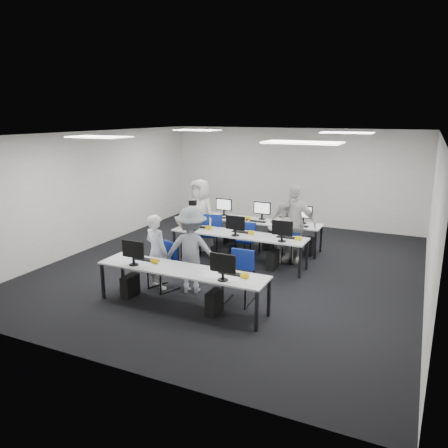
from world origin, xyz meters
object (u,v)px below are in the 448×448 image
at_px(student_1, 283,231).
at_px(photographer, 191,250).
at_px(chair_5, 215,238).
at_px(chair_1, 239,287).
at_px(student_3, 293,224).
at_px(student_2, 200,215).
at_px(student_0, 157,252).
at_px(desk_mid, 238,236).
at_px(chair_6, 249,244).
at_px(chair_7, 291,248).
at_px(chair_2, 209,241).
at_px(chair_0, 164,275).
at_px(chair_4, 286,248).
at_px(desk_front, 181,272).
at_px(chair_3, 246,247).

bearing_deg(student_1, photographer, 51.01).
bearing_deg(student_1, chair_5, -21.78).
bearing_deg(chair_1, chair_5, 121.14).
distance_m(chair_1, photographer, 1.17).
bearing_deg(student_3, chair_1, -96.35).
bearing_deg(student_2, student_0, -68.00).
xyz_separation_m(desk_mid, chair_6, (-0.01, 0.73, -0.40)).
distance_m(chair_7, student_1, 0.51).
height_order(desk_mid, chair_1, chair_1).
xyz_separation_m(chair_2, chair_6, (0.99, 0.26, -0.02)).
bearing_deg(chair_1, chair_0, 179.07).
relative_size(chair_6, student_0, 0.58).
height_order(chair_4, student_0, student_0).
relative_size(desk_front, chair_4, 3.30).
bearing_deg(student_0, chair_1, -162.37).
bearing_deg(student_0, chair_2, -72.22).
relative_size(chair_3, student_3, 0.45).
distance_m(chair_2, chair_6, 1.02).
bearing_deg(chair_5, student_3, -13.30).
xyz_separation_m(chair_6, student_0, (-0.89, -2.77, 0.49)).
xyz_separation_m(student_1, student_2, (-2.23, 0.08, 0.17)).
height_order(chair_0, photographer, photographer).
height_order(chair_5, chair_7, chair_5).
xyz_separation_m(chair_3, chair_4, (0.96, 0.15, 0.04)).
bearing_deg(chair_7, desk_front, -121.89).
bearing_deg(student_1, student_0, 40.02).
relative_size(student_0, photographer, 0.90).
relative_size(chair_5, student_2, 0.53).
height_order(chair_5, student_0, student_0).
distance_m(student_0, student_1, 3.18).
height_order(chair_1, chair_4, same).
bearing_deg(chair_6, student_3, -7.42).
bearing_deg(student_0, chair_4, -108.53).
distance_m(chair_6, student_2, 1.49).
bearing_deg(photographer, student_2, -80.82).
bearing_deg(chair_3, chair_6, 82.04).
xyz_separation_m(desk_front, chair_0, (-0.76, 0.59, -0.38)).
bearing_deg(chair_0, chair_5, 114.95).
xyz_separation_m(chair_6, chair_7, (1.04, 0.04, 0.01)).
distance_m(desk_mid, chair_4, 1.22).
relative_size(student_3, photographer, 1.09).
height_order(chair_1, chair_3, chair_1).
bearing_deg(chair_2, student_0, -109.66).
relative_size(chair_1, student_2, 0.53).
xyz_separation_m(chair_1, photographer, (-1.03, 0.07, 0.54)).
bearing_deg(student_0, student_3, -110.28).
bearing_deg(desk_front, chair_1, 36.37).
height_order(desk_front, chair_2, chair_2).
distance_m(desk_front, chair_4, 3.43).
bearing_deg(chair_5, chair_6, -14.35).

